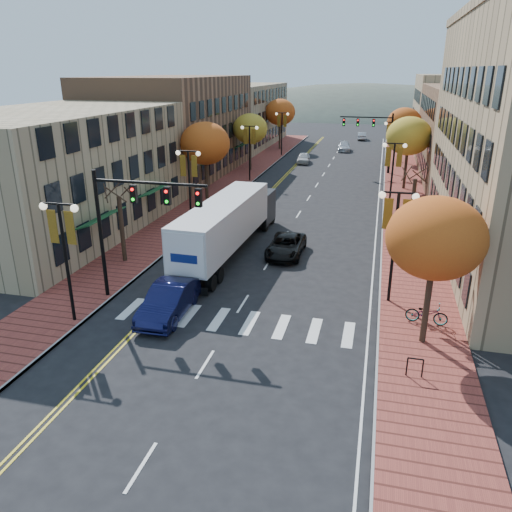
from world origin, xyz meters
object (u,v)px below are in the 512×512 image
Objects in this scene: black_suv at (286,246)px; semi_truck at (230,221)px; bicycle at (427,314)px; navy_sedan at (169,301)px.

semi_truck is at bearing -174.08° from black_suv.
black_suv is at bearing 52.62° from bicycle.
navy_sedan is 12.66m from bicycle.
navy_sedan is at bearing -89.70° from semi_truck.
semi_truck is 3.20× the size of black_suv.
semi_truck reaches higher than navy_sedan.
navy_sedan is at bearing -112.38° from black_suv.
semi_truck is 14.48m from bicycle.
semi_truck is at bearing 64.24° from bicycle.
semi_truck is 3.07× the size of navy_sedan.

